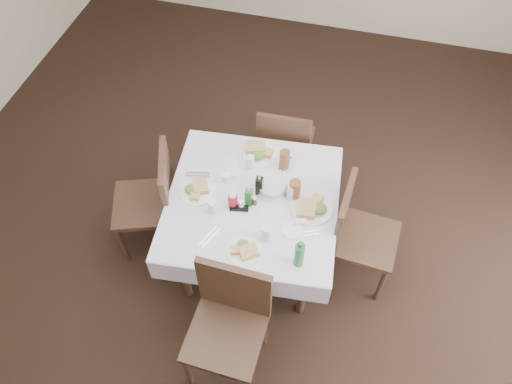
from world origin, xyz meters
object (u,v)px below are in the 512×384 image
at_px(coffee_mug, 227,178).
at_px(dining_table, 253,207).
at_px(chair_south, 230,317).
at_px(green_bottle, 299,254).
at_px(oil_cruet_dark, 259,185).
at_px(oil_cruet_green, 249,196).
at_px(chair_east, 355,230).
at_px(water_e, 292,191).
at_px(water_s, 267,233).
at_px(bread_basket, 272,188).
at_px(water_w, 213,207).
at_px(ketchup_bottle, 233,201).
at_px(chair_west, 155,197).
at_px(water_n, 250,162).
at_px(chair_north, 285,143).

bearing_deg(coffee_mug, dining_table, -27.63).
height_order(chair_south, green_bottle, chair_south).
xyz_separation_m(oil_cruet_dark, oil_cruet_green, (-0.05, -0.11, -0.00)).
distance_m(chair_east, water_e, 0.57).
relative_size(water_s, bread_basket, 0.63).
relative_size(water_e, water_w, 1.15).
height_order(bread_basket, ketchup_bottle, ketchup_bottle).
distance_m(water_s, oil_cruet_green, 0.32).
bearing_deg(coffee_mug, green_bottle, -39.86).
height_order(chair_west, bread_basket, chair_west).
bearing_deg(coffee_mug, water_e, -2.59).
height_order(chair_south, ketchup_bottle, chair_south).
bearing_deg(oil_cruet_green, dining_table, 68.10).
distance_m(water_e, water_w, 0.57).
bearing_deg(bread_basket, dining_table, -135.47).
relative_size(chair_west, water_e, 7.14).
bearing_deg(oil_cruet_dark, oil_cruet_green, -112.53).
relative_size(oil_cruet_dark, oil_cruet_green, 1.05).
bearing_deg(oil_cruet_dark, bread_basket, 25.20).
distance_m(dining_table, water_w, 0.33).
bearing_deg(chair_west, water_w, -15.36).
distance_m(chair_west, bread_basket, 0.94).
xyz_separation_m(chair_south, water_e, (0.20, 0.93, 0.24)).
relative_size(oil_cruet_dark, coffee_mug, 1.78).
height_order(water_n, oil_cruet_green, oil_cruet_green).
height_order(chair_north, green_bottle, green_bottle).
relative_size(dining_table, chair_east, 1.38).
xyz_separation_m(bread_basket, ketchup_bottle, (-0.24, -0.21, 0.03)).
relative_size(chair_north, bread_basket, 4.23).
bearing_deg(chair_west, chair_south, -43.59).
xyz_separation_m(water_s, green_bottle, (0.25, -0.13, 0.04)).
height_order(water_n, oil_cruet_dark, oil_cruet_dark).
distance_m(coffee_mug, green_bottle, 0.85).
bearing_deg(chair_south, chair_north, 89.95).
bearing_deg(chair_south, coffee_mug, 106.96).
xyz_separation_m(bread_basket, green_bottle, (0.31, -0.54, 0.08)).
relative_size(bread_basket, ketchup_bottle, 1.51).
height_order(oil_cruet_dark, ketchup_bottle, oil_cruet_dark).
bearing_deg(water_n, water_w, -107.28).
bearing_deg(dining_table, water_s, -58.71).
xyz_separation_m(water_s, coffee_mug, (-0.40, 0.41, -0.03)).
bearing_deg(oil_cruet_dark, water_e, 4.84).
xyz_separation_m(water_e, water_w, (-0.51, -0.27, -0.01)).
xyz_separation_m(dining_table, chair_south, (0.07, -0.83, -0.09)).
xyz_separation_m(water_n, coffee_mug, (-0.13, -0.18, -0.02)).
bearing_deg(chair_north, chair_east, -46.69).
bearing_deg(dining_table, oil_cruet_green, -111.90).
distance_m(chair_east, coffee_mug, 1.02).
xyz_separation_m(chair_east, oil_cruet_dark, (-0.74, 0.00, 0.30)).
bearing_deg(dining_table, coffee_mug, 152.37).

